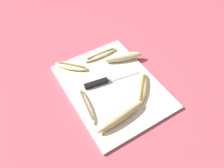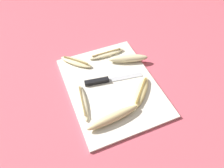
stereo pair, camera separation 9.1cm
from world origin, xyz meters
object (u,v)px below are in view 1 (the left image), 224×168
at_px(banana_mellow_near, 120,117).
at_px(banana_pale_long, 100,55).
at_px(banana_golden_short, 142,88).
at_px(banana_soft_right, 71,66).
at_px(banana_cream_curved, 123,57).
at_px(banana_bright_far, 86,106).
at_px(knife, 102,82).

bearing_deg(banana_mellow_near, banana_pale_long, 162.16).
distance_m(banana_golden_short, banana_soft_right, 0.33).
bearing_deg(banana_cream_curved, banana_bright_far, -61.66).
xyz_separation_m(knife, banana_cream_curved, (-0.07, 0.15, 0.01)).
height_order(knife, banana_soft_right, banana_soft_right).
xyz_separation_m(banana_pale_long, banana_soft_right, (-0.00, -0.15, 0.00)).
distance_m(knife, banana_soft_right, 0.17).
bearing_deg(banana_cream_curved, knife, -64.94).
bearing_deg(banana_golden_short, banana_pale_long, -170.66).
distance_m(banana_mellow_near, banana_golden_short, 0.17).
distance_m(banana_pale_long, banana_soft_right, 0.15).
xyz_separation_m(banana_pale_long, banana_cream_curved, (0.08, 0.08, 0.01)).
bearing_deg(banana_cream_curved, banana_mellow_near, -35.54).
height_order(knife, banana_cream_curved, banana_cream_curved).
bearing_deg(banana_soft_right, banana_bright_far, -10.39).
bearing_deg(banana_mellow_near, banana_cream_curved, 144.46).
relative_size(banana_golden_short, banana_bright_far, 0.85).
distance_m(knife, banana_bright_far, 0.14).
relative_size(knife, banana_mellow_near, 1.20).
xyz_separation_m(banana_golden_short, banana_cream_curved, (-0.19, 0.03, 0.01)).
height_order(banana_pale_long, banana_golden_short, banana_golden_short).
height_order(banana_golden_short, banana_bright_far, banana_golden_short).
distance_m(banana_pale_long, banana_bright_far, 0.29).
bearing_deg(knife, banana_mellow_near, -1.11).
distance_m(knife, banana_pale_long, 0.17).
bearing_deg(banana_soft_right, banana_mellow_near, 6.76).
relative_size(knife, banana_pale_long, 1.43).
bearing_deg(knife, banana_cream_curved, 124.00).
relative_size(banana_soft_right, banana_bright_far, 0.77).
bearing_deg(banana_pale_long, banana_bright_far, -40.64).
bearing_deg(banana_mellow_near, banana_bright_far, -145.04).
distance_m(banana_golden_short, banana_cream_curved, 0.19).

